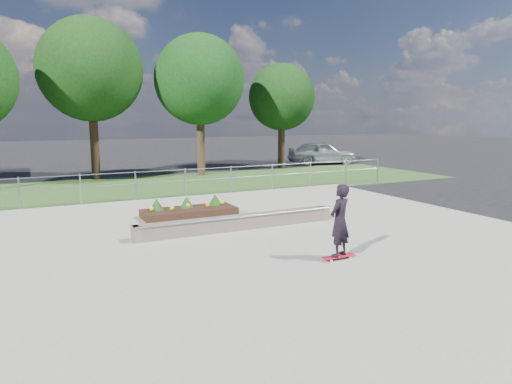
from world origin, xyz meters
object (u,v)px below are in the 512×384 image
at_px(skateboarder, 340,221).
at_px(grind_ledge, 239,222).
at_px(planter_bed, 189,210).
at_px(parked_car, 322,153).

bearing_deg(skateboarder, grind_ledge, 103.87).
distance_m(grind_ledge, skateboarder, 3.72).
xyz_separation_m(grind_ledge, skateboarder, (0.88, -3.55, 0.69)).
xyz_separation_m(grind_ledge, planter_bed, (-0.69, 2.40, -0.02)).
bearing_deg(parked_car, planter_bed, 150.25).
bearing_deg(grind_ledge, planter_bed, 106.16).
bearing_deg(parked_car, grind_ledge, 156.83).
bearing_deg(skateboarder, parked_car, 56.41).
distance_m(grind_ledge, parked_car, 19.64).
bearing_deg(grind_ledge, parked_car, 48.52).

